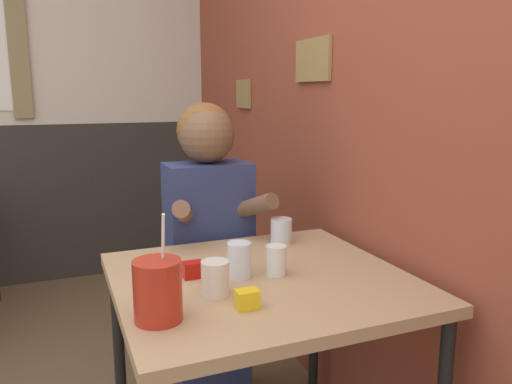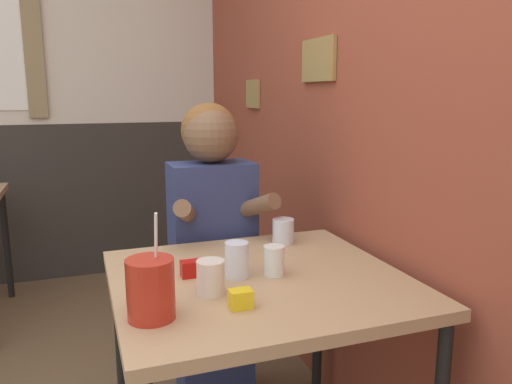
# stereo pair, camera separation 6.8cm
# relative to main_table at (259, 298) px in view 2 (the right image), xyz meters

# --- Properties ---
(brick_wall_right) EXTENTS (0.08, 4.62, 2.70)m
(brick_wall_right) POSITION_rel_main_table_xyz_m (0.51, 1.00, 0.67)
(brick_wall_right) COLOR brown
(brick_wall_right) RESTS_ON ground_plane
(back_wall) EXTENTS (5.53, 0.09, 2.70)m
(back_wall) POSITION_rel_main_table_xyz_m (-0.79, 2.34, 0.68)
(back_wall) COLOR beige
(back_wall) RESTS_ON ground_plane
(main_table) EXTENTS (0.88, 0.83, 0.75)m
(main_table) POSITION_rel_main_table_xyz_m (0.00, 0.00, 0.00)
(main_table) COLOR tan
(main_table) RESTS_ON ground_plane
(person_seated) EXTENTS (0.42, 0.42, 1.27)m
(person_seated) POSITION_rel_main_table_xyz_m (-0.00, 0.56, 0.01)
(person_seated) COLOR navy
(person_seated) RESTS_ON ground_plane
(cocktail_pitcher) EXTENTS (0.12, 0.12, 0.28)m
(cocktail_pitcher) POSITION_rel_main_table_xyz_m (-0.35, -0.19, 0.15)
(cocktail_pitcher) COLOR #B22819
(cocktail_pitcher) RESTS_ON main_table
(glass_near_pitcher) EXTENTS (0.07, 0.07, 0.11)m
(glass_near_pitcher) POSITION_rel_main_table_xyz_m (-0.07, 0.02, 0.13)
(glass_near_pitcher) COLOR silver
(glass_near_pitcher) RESTS_ON main_table
(glass_center) EXTENTS (0.06, 0.06, 0.09)m
(glass_center) POSITION_rel_main_table_xyz_m (0.05, -0.00, 0.12)
(glass_center) COLOR silver
(glass_center) RESTS_ON main_table
(glass_far_side) EXTENTS (0.08, 0.08, 0.10)m
(glass_far_side) POSITION_rel_main_table_xyz_m (-0.18, -0.09, 0.12)
(glass_far_side) COLOR silver
(glass_far_side) RESTS_ON main_table
(glass_by_brick) EXTENTS (0.08, 0.08, 0.09)m
(glass_by_brick) POSITION_rel_main_table_xyz_m (0.21, 0.30, 0.12)
(glass_by_brick) COLOR silver
(glass_by_brick) RESTS_ON main_table
(condiment_ketchup) EXTENTS (0.06, 0.04, 0.05)m
(condiment_ketchup) POSITION_rel_main_table_xyz_m (-0.20, 0.07, 0.10)
(condiment_ketchup) COLOR #B7140F
(condiment_ketchup) RESTS_ON main_table
(condiment_mustard) EXTENTS (0.06, 0.04, 0.05)m
(condiment_mustard) POSITION_rel_main_table_xyz_m (-0.12, -0.20, 0.10)
(condiment_mustard) COLOR yellow
(condiment_mustard) RESTS_ON main_table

